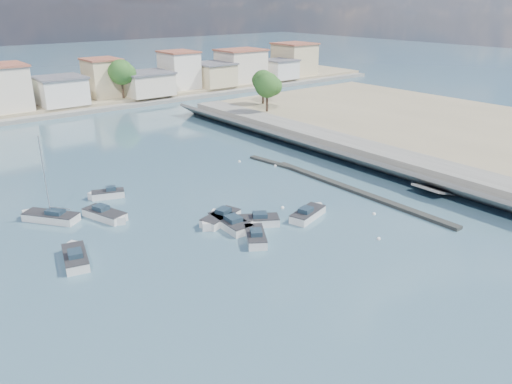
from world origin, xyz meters
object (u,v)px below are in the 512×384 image
motorboat_a (229,222)px  motorboat_e (75,257)px  motorboat_b (255,236)px  motorboat_h (309,214)px  motorboat_g (107,215)px  sailboat (49,217)px  motorboat_c (252,221)px  motorboat_d (219,219)px  motorboat_f (106,195)px

motorboat_a → motorboat_e: 14.51m
motorboat_b → motorboat_h: 7.47m
motorboat_g → sailboat: 5.69m
motorboat_c → motorboat_a: bearing=145.0°
motorboat_d → motorboat_g: same height
motorboat_c → motorboat_e: bearing=167.1°
motorboat_h → motorboat_d: bearing=150.0°
motorboat_e → motorboat_a: bearing=-9.5°
motorboat_a → motorboat_g: (-8.72, 9.03, 0.00)m
motorboat_f → motorboat_g: 5.94m
motorboat_b → motorboat_f: same height
motorboat_f → motorboat_h: bearing=-52.1°
motorboat_c → sailboat: sailboat is taller
sailboat → motorboat_h: bearing=-36.8°
motorboat_f → motorboat_g: size_ratio=0.73×
motorboat_f → sailboat: size_ratio=0.44×
motorboat_b → motorboat_c: 3.24m
motorboat_e → motorboat_h: same height
motorboat_f → motorboat_h: size_ratio=0.77×
motorboat_g → motorboat_h: 20.51m
motorboat_c → sailboat: (-15.31, 13.60, 0.04)m
motorboat_b → motorboat_h: size_ratio=0.86×
motorboat_b → motorboat_g: 15.77m
motorboat_a → motorboat_b: bearing=-88.4°
motorboat_g → motorboat_h: same height
motorboat_f → sailboat: 7.34m
motorboat_c → motorboat_h: (5.65, -2.11, -0.00)m
motorboat_a → motorboat_f: size_ratio=1.50×
motorboat_g → motorboat_e: bearing=-130.1°
motorboat_c → motorboat_d: same height
motorboat_c → motorboat_f: 17.90m
motorboat_g → sailboat: sailboat is taller
motorboat_f → motorboat_e: bearing=-123.1°
motorboat_a → motorboat_d: 1.20m
motorboat_d → motorboat_e: same height
motorboat_e → motorboat_g: same height
motorboat_b → motorboat_d: bearing=95.3°
motorboat_c → motorboat_g: bearing=135.7°
motorboat_h → motorboat_f: bearing=127.9°
motorboat_a → motorboat_h: size_ratio=1.16×
motorboat_g → motorboat_h: (16.28, -12.48, -0.00)m
motorboat_b → motorboat_c: same height
motorboat_c → motorboat_h: size_ratio=0.97×
motorboat_c → motorboat_f: bearing=117.7°
motorboat_a → motorboat_e: bearing=170.5°
motorboat_e → motorboat_f: size_ratio=1.33×
motorboat_c → motorboat_d: 3.36m
motorboat_g → motorboat_b: bearing=-56.0°
sailboat → motorboat_b: bearing=-50.3°
motorboat_e → motorboat_f: same height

